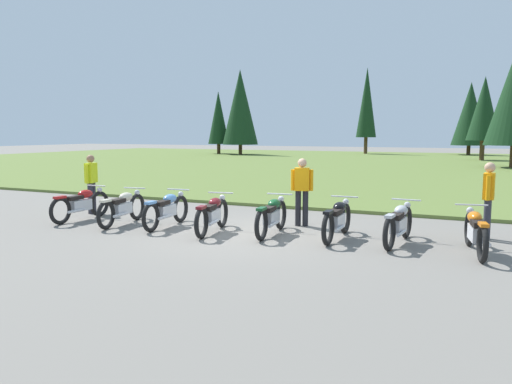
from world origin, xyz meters
TOP-DOWN VIEW (x-y plane):
  - ground_plane at (0.00, 0.00)m, footprint 140.00×140.00m
  - grass_moorland at (0.00, 25.95)m, footprint 80.00×44.00m
  - forest_treeline at (2.86, 34.81)m, footprint 44.36×24.65m
  - motorcycle_red at (-4.71, -0.17)m, footprint 0.62×2.10m
  - motorcycle_cream at (-3.32, -0.20)m, footprint 0.63×2.10m
  - motorcycle_sky_blue at (-2.12, -0.01)m, footprint 0.62×2.10m
  - motorcycle_maroon at (-0.75, -0.17)m, footprint 0.69×2.09m
  - motorcycle_british_green at (0.58, 0.20)m, footprint 0.62×2.10m
  - motorcycle_black at (2.05, 0.36)m, footprint 0.62×2.10m
  - motorcycle_silver at (3.34, 0.40)m, footprint 0.62×2.10m
  - motorcycle_orange at (4.81, 0.16)m, footprint 0.70×2.08m
  - rider_in_hivis_vest at (-5.28, 0.84)m, footprint 0.30×0.53m
  - rider_near_row_end at (4.99, 1.66)m, footprint 0.24×0.55m
  - rider_with_back_turned at (0.83, 1.49)m, footprint 0.53×0.31m

SIDE VIEW (x-z plane):
  - ground_plane at x=0.00m, z-range 0.00..0.00m
  - grass_moorland at x=0.00m, z-range 0.00..0.10m
  - motorcycle_red at x=-4.71m, z-range 0.00..0.88m
  - motorcycle_cream at x=-3.32m, z-range 0.00..0.88m
  - motorcycle_sky_blue at x=-2.12m, z-range 0.00..0.88m
  - motorcycle_maroon at x=-0.75m, z-range 0.00..0.88m
  - motorcycle_british_green at x=0.58m, z-range 0.00..0.88m
  - motorcycle_black at x=2.05m, z-range 0.00..0.88m
  - motorcycle_silver at x=3.34m, z-range 0.00..0.88m
  - motorcycle_orange at x=4.81m, z-range 0.00..0.88m
  - rider_in_hivis_vest at x=-5.28m, z-range 0.11..1.78m
  - rider_near_row_end at x=4.99m, z-range 0.11..1.78m
  - rider_with_back_turned at x=0.83m, z-range 0.11..1.78m
  - forest_treeline at x=2.86m, z-range -0.13..8.78m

